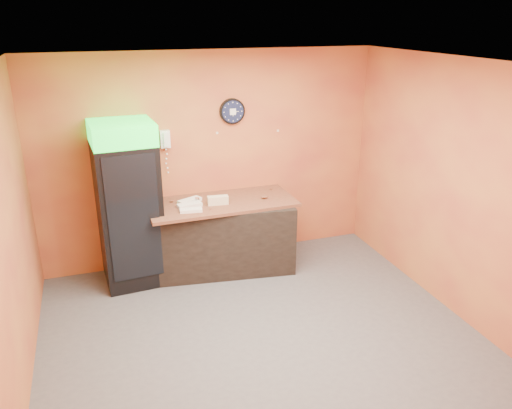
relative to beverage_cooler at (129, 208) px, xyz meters
name	(u,v)px	position (x,y,z in m)	size (l,w,h in m)	color
floor	(259,334)	(1.13, -1.60, -1.00)	(4.50, 4.50, 0.00)	#47474C
back_wall	(210,159)	(1.13, 0.40, 0.40)	(4.50, 0.02, 2.80)	#CF813A
left_wall	(5,245)	(-1.12, -1.60, 0.40)	(0.02, 4.00, 2.80)	#CF813A
right_wall	(452,188)	(3.38, -1.60, 0.40)	(0.02, 4.00, 2.80)	#CF813A
ceiling	(260,63)	(1.13, -1.60, 1.80)	(4.50, 4.00, 0.02)	white
beverage_cooler	(129,208)	(0.00, 0.00, 0.00)	(0.76, 0.77, 2.05)	black
prep_counter	(222,236)	(1.15, -0.01, -0.54)	(1.82, 0.81, 0.91)	black
wall_clock	(232,111)	(1.43, 0.37, 1.02)	(0.33, 0.06, 0.33)	black
wall_phone	(165,139)	(0.54, 0.34, 0.73)	(0.12, 0.11, 0.22)	white
butcher_paper	(221,203)	(1.15, -0.01, -0.07)	(1.88, 0.86, 0.04)	brown
sub_roll_stack	(218,200)	(1.09, -0.11, 0.01)	(0.27, 0.12, 0.11)	beige
wrapped_sandwich_left	(190,205)	(0.73, -0.08, -0.03)	(0.30, 0.12, 0.04)	white
wrapped_sandwich_mid	(191,210)	(0.71, -0.25, -0.03)	(0.27, 0.11, 0.04)	white
wrapped_sandwich_right	(190,201)	(0.76, 0.08, -0.03)	(0.31, 0.12, 0.04)	white
kitchen_tool	(197,200)	(0.85, 0.05, -0.02)	(0.06, 0.06, 0.06)	silver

